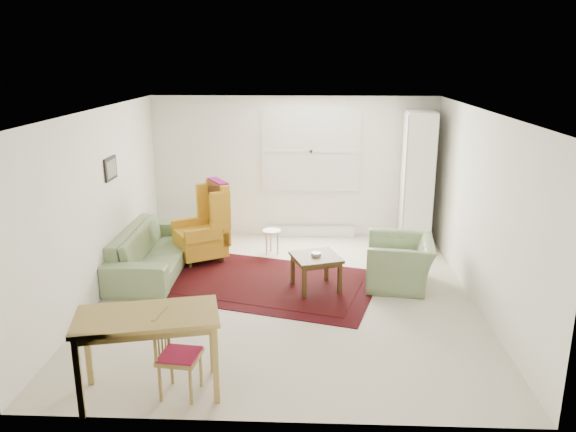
{
  "coord_description": "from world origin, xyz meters",
  "views": [
    {
      "loc": [
        0.31,
        -7.06,
        3.15
      ],
      "look_at": [
        0.0,
        0.3,
        1.05
      ],
      "focal_mm": 35.0,
      "sensor_mm": 36.0,
      "label": 1
    }
  ],
  "objects_px": {
    "sofa": "(153,242)",
    "desk_chair": "(179,354)",
    "cabinet": "(417,180)",
    "coffee_table": "(316,272)",
    "desk": "(150,354)",
    "wingback_chair": "(199,222)",
    "stool": "(272,242)",
    "armchair": "(400,258)"
  },
  "relations": [
    {
      "from": "cabinet",
      "to": "desk",
      "type": "bearing_deg",
      "value": -121.44
    },
    {
      "from": "coffee_table",
      "to": "stool",
      "type": "bearing_deg",
      "value": 116.41
    },
    {
      "from": "armchair",
      "to": "cabinet",
      "type": "relative_size",
      "value": 0.46
    },
    {
      "from": "coffee_table",
      "to": "cabinet",
      "type": "relative_size",
      "value": 0.27
    },
    {
      "from": "coffee_table",
      "to": "wingback_chair",
      "type": "bearing_deg",
      "value": 149.06
    },
    {
      "from": "desk_chair",
      "to": "stool",
      "type": "bearing_deg",
      "value": -1.16
    },
    {
      "from": "wingback_chair",
      "to": "stool",
      "type": "relative_size",
      "value": 3.12
    },
    {
      "from": "cabinet",
      "to": "desk_chair",
      "type": "distance_m",
      "value": 5.59
    },
    {
      "from": "sofa",
      "to": "coffee_table",
      "type": "distance_m",
      "value": 2.54
    },
    {
      "from": "cabinet",
      "to": "desk_chair",
      "type": "relative_size",
      "value": 2.7
    },
    {
      "from": "armchair",
      "to": "desk_chair",
      "type": "xyz_separation_m",
      "value": [
        -2.5,
        -2.82,
        0.02
      ]
    },
    {
      "from": "stool",
      "to": "desk",
      "type": "bearing_deg",
      "value": -102.21
    },
    {
      "from": "stool",
      "to": "cabinet",
      "type": "bearing_deg",
      "value": 13.78
    },
    {
      "from": "desk",
      "to": "armchair",
      "type": "bearing_deg",
      "value": 45.36
    },
    {
      "from": "sofa",
      "to": "desk_chair",
      "type": "xyz_separation_m",
      "value": [
        1.14,
        -3.22,
        -0.04
      ]
    },
    {
      "from": "coffee_table",
      "to": "desk",
      "type": "distance_m",
      "value": 3.06
    },
    {
      "from": "sofa",
      "to": "stool",
      "type": "xyz_separation_m",
      "value": [
        1.73,
        0.83,
        -0.26
      ]
    },
    {
      "from": "coffee_table",
      "to": "desk",
      "type": "height_order",
      "value": "desk"
    },
    {
      "from": "cabinet",
      "to": "armchair",
      "type": "bearing_deg",
      "value": -101.87
    },
    {
      "from": "armchair",
      "to": "desk_chair",
      "type": "bearing_deg",
      "value": -34.2
    },
    {
      "from": "cabinet",
      "to": "desk_chair",
      "type": "bearing_deg",
      "value": -119.02
    },
    {
      "from": "cabinet",
      "to": "coffee_table",
      "type": "bearing_deg",
      "value": -125.87
    },
    {
      "from": "desk_chair",
      "to": "sofa",
      "type": "bearing_deg",
      "value": 26.67
    },
    {
      "from": "stool",
      "to": "desk_chair",
      "type": "distance_m",
      "value": 4.1
    },
    {
      "from": "sofa",
      "to": "cabinet",
      "type": "xyz_separation_m",
      "value": [
        4.16,
        1.43,
        0.69
      ]
    },
    {
      "from": "cabinet",
      "to": "desk",
      "type": "relative_size",
      "value": 1.73
    },
    {
      "from": "sofa",
      "to": "desk_chair",
      "type": "bearing_deg",
      "value": -161.09
    },
    {
      "from": "sofa",
      "to": "desk",
      "type": "height_order",
      "value": "sofa"
    },
    {
      "from": "wingback_chair",
      "to": "desk_chair",
      "type": "bearing_deg",
      "value": -22.57
    },
    {
      "from": "stool",
      "to": "desk",
      "type": "xyz_separation_m",
      "value": [
        -0.88,
        -4.05,
        0.21
      ]
    },
    {
      "from": "coffee_table",
      "to": "cabinet",
      "type": "height_order",
      "value": "cabinet"
    },
    {
      "from": "armchair",
      "to": "cabinet",
      "type": "height_order",
      "value": "cabinet"
    },
    {
      "from": "wingback_chair",
      "to": "stool",
      "type": "xyz_separation_m",
      "value": [
        1.12,
        0.35,
        -0.43
      ]
    },
    {
      "from": "wingback_chair",
      "to": "desk",
      "type": "relative_size",
      "value": 0.97
    },
    {
      "from": "wingback_chair",
      "to": "coffee_table",
      "type": "relative_size",
      "value": 2.09
    },
    {
      "from": "stool",
      "to": "cabinet",
      "type": "distance_m",
      "value": 2.67
    },
    {
      "from": "cabinet",
      "to": "desk_chair",
      "type": "xyz_separation_m",
      "value": [
        -3.02,
        -4.65,
        -0.72
      ]
    },
    {
      "from": "wingback_chair",
      "to": "desk_chair",
      "type": "height_order",
      "value": "wingback_chair"
    },
    {
      "from": "desk",
      "to": "wingback_chair",
      "type": "bearing_deg",
      "value": 93.71
    },
    {
      "from": "armchair",
      "to": "desk_chair",
      "type": "height_order",
      "value": "desk_chair"
    },
    {
      "from": "sofa",
      "to": "desk",
      "type": "distance_m",
      "value": 3.33
    },
    {
      "from": "coffee_table",
      "to": "desk_chair",
      "type": "bearing_deg",
      "value": -116.74
    }
  ]
}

